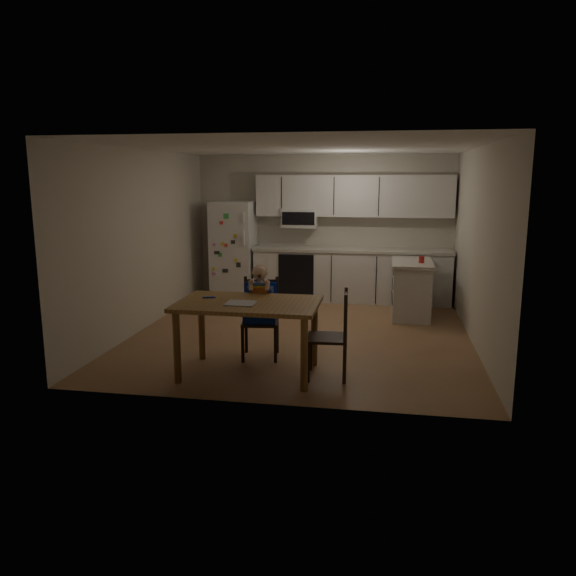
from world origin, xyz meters
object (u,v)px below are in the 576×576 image
(refrigerator, at_px, (234,250))
(chair_booster, at_px, (260,302))
(dining_table, at_px, (248,312))
(kitchen_island, at_px, (411,288))
(chair_side, at_px, (336,329))
(red_cup, at_px, (422,259))

(refrigerator, height_order, chair_booster, refrigerator)
(dining_table, relative_size, chair_booster, 1.35)
(kitchen_island, xyz_separation_m, dining_table, (-1.84, -2.97, 0.27))
(refrigerator, distance_m, dining_table, 4.05)
(dining_table, distance_m, chair_side, 0.96)
(kitchen_island, distance_m, chair_booster, 3.00)
(refrigerator, relative_size, chair_side, 1.79)
(dining_table, bearing_deg, kitchen_island, 58.27)
(dining_table, height_order, chair_booster, chair_booster)
(refrigerator, height_order, kitchen_island, refrigerator)
(dining_table, xyz_separation_m, chair_side, (0.94, 0.06, -0.16))
(dining_table, xyz_separation_m, chair_booster, (-0.01, 0.62, -0.02))
(red_cup, distance_m, dining_table, 3.45)
(kitchen_island, relative_size, dining_table, 0.77)
(refrigerator, xyz_separation_m, chair_booster, (1.21, -3.24, -0.18))
(red_cup, bearing_deg, kitchen_island, 131.30)
(refrigerator, distance_m, red_cup, 3.35)
(refrigerator, bearing_deg, chair_booster, -69.48)
(chair_booster, xyz_separation_m, chair_side, (0.95, -0.56, -0.14))
(refrigerator, height_order, red_cup, refrigerator)
(red_cup, height_order, chair_side, red_cup)
(refrigerator, relative_size, kitchen_island, 1.46)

